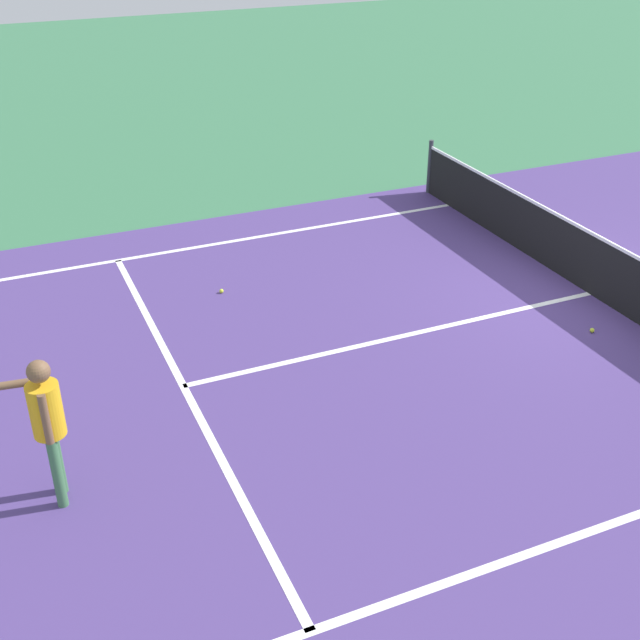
{
  "coord_description": "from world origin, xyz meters",
  "views": [
    {
      "loc": [
        8.51,
        -8.23,
        5.68
      ],
      "look_at": [
        0.76,
        -4.85,
        1.0
      ],
      "focal_mm": 45.58,
      "sensor_mm": 36.0,
      "label": 1
    }
  ],
  "objects": [
    {
      "name": "tennis_ball_mid_court",
      "position": [
        -2.28,
        -5.18,
        0.03
      ],
      "size": [
        0.07,
        0.07,
        0.07
      ],
      "primitive_type": "sphere",
      "color": "#CCE033",
      "rests_on": "ground_plane"
    },
    {
      "name": "net",
      "position": [
        0.0,
        0.0,
        0.49
      ],
      "size": [
        9.88,
        0.09,
        1.07
      ],
      "color": "#33383D",
      "rests_on": "ground_plane"
    },
    {
      "name": "line_sideline_right",
      "position": [
        4.11,
        -5.95,
        0.0
      ],
      "size": [
        0.1,
        11.89,
        0.01
      ],
      "primitive_type": "cube",
      "color": "white",
      "rests_on": "ground_plane"
    },
    {
      "name": "line_center_service",
      "position": [
        0.0,
        -3.2,
        0.0
      ],
      "size": [
        0.1,
        6.4,
        0.01
      ],
      "primitive_type": "cube",
      "color": "white",
      "rests_on": "ground_plane"
    },
    {
      "name": "court_surface_inbounds",
      "position": [
        0.0,
        0.0,
        0.0
      ],
      "size": [
        10.62,
        24.4,
        0.0
      ],
      "primitive_type": "cube",
      "color": "#4C387A",
      "rests_on": "ground_plane"
    },
    {
      "name": "tennis_ball_near_net",
      "position": [
        0.97,
        -0.77,
        0.03
      ],
      "size": [
        0.07,
        0.07,
        0.07
      ],
      "primitive_type": "sphere",
      "color": "#CCE033",
      "rests_on": "ground_plane"
    },
    {
      "name": "line_sideline_left",
      "position": [
        -4.11,
        -5.95,
        0.0
      ],
      "size": [
        0.1,
        11.89,
        0.01
      ],
      "primitive_type": "cube",
      "color": "white",
      "rests_on": "ground_plane"
    },
    {
      "name": "ground_plane",
      "position": [
        0.0,
        0.0,
        0.0
      ],
      "size": [
        60.0,
        60.0,
        0.0
      ],
      "primitive_type": "plane",
      "color": "#38724C"
    },
    {
      "name": "player_near",
      "position": [
        1.52,
        -8.12,
        1.03
      ],
      "size": [
        0.62,
        1.18,
        1.66
      ],
      "color": "#3F7247",
      "rests_on": "ground_plane"
    },
    {
      "name": "line_service_near",
      "position": [
        0.0,
        -6.4,
        0.0
      ],
      "size": [
        8.22,
        0.1,
        0.01
      ],
      "primitive_type": "cube",
      "color": "white",
      "rests_on": "ground_plane"
    }
  ]
}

